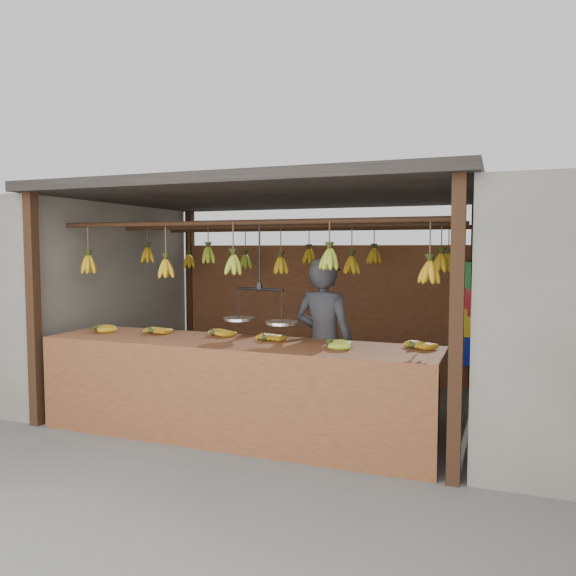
% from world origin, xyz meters
% --- Properties ---
extents(ground, '(80.00, 80.00, 0.00)m').
position_xyz_m(ground, '(0.00, 0.00, 0.00)').
color(ground, '#5B5B57').
extents(stall, '(4.30, 3.30, 2.40)m').
position_xyz_m(stall, '(0.00, 0.33, 1.97)').
color(stall, black).
rests_on(stall, ground).
extents(neighbor_left, '(3.00, 3.00, 2.30)m').
position_xyz_m(neighbor_left, '(-3.60, 0.00, 1.15)').
color(neighbor_left, slate).
rests_on(neighbor_left, ground).
extents(counter, '(3.74, 0.85, 0.96)m').
position_xyz_m(counter, '(0.01, -1.23, 0.71)').
color(counter, brown).
rests_on(counter, ground).
extents(hanging_bananas, '(3.64, 2.21, 0.40)m').
position_xyz_m(hanging_bananas, '(0.01, -0.00, 1.61)').
color(hanging_bananas, '#C69015').
rests_on(hanging_bananas, ground).
extents(balance_scale, '(0.77, 0.41, 0.93)m').
position_xyz_m(balance_scale, '(0.21, -1.00, 1.13)').
color(balance_scale, black).
rests_on(balance_scale, ground).
extents(vendor, '(0.67, 0.50, 1.68)m').
position_xyz_m(vendor, '(0.71, -0.60, 0.84)').
color(vendor, '#262628').
rests_on(vendor, ground).
extents(bag_bundles, '(0.08, 0.26, 1.25)m').
position_xyz_m(bag_bundles, '(1.94, 1.35, 0.98)').
color(bag_bundles, '#199926').
rests_on(bag_bundles, ground).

